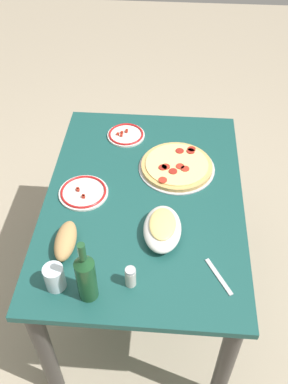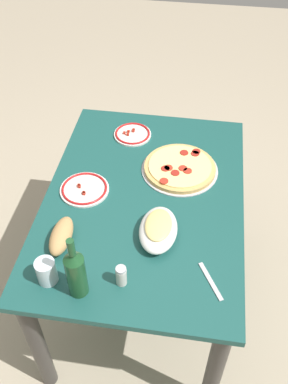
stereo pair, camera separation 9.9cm
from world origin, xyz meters
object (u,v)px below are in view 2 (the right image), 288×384
pepperoni_pizza (180,168)px  baked_pasta_dish (158,229)px  dining_table (144,217)px  spice_shaker (121,276)px  water_glass (46,271)px  bread_loaf (61,236)px  side_plate_far (84,189)px  wine_bottle (76,272)px  side_plate_near (133,134)px

pepperoni_pizza → baked_pasta_dish: 0.40m
dining_table → spice_shaker: (0.44, -0.02, 0.17)m
water_glass → bread_loaf: bearing=179.5°
baked_pasta_dish → spice_shaker: (0.24, -0.10, 0.00)m
side_plate_far → spice_shaker: (0.44, 0.25, 0.03)m
side_plate_far → wine_bottle: bearing=12.0°
side_plate_near → side_plate_far: same height
pepperoni_pizza → side_plate_near: bearing=-130.8°
wine_bottle → bread_loaf: 0.25m
wine_bottle → water_glass: (-0.03, -0.12, -0.06)m
water_glass → spice_shaker: bearing=95.9°
dining_table → side_plate_far: 0.30m
wine_bottle → pepperoni_pizza: bearing=156.7°
baked_pasta_dish → side_plate_near: 0.66m
dining_table → side_plate_near: (-0.42, -0.12, 0.14)m
wine_bottle → side_plate_far: size_ratio=1.31×
water_glass → pepperoni_pizza: bearing=147.7°
side_plate_near → water_glass: bearing=-10.2°
side_plate_near → spice_shaker: (0.86, 0.11, 0.03)m
water_glass → side_plate_far: (-0.47, 0.02, -0.04)m
dining_table → baked_pasta_dish: size_ratio=5.05×
baked_pasta_dish → side_plate_near: (-0.62, -0.21, -0.03)m
pepperoni_pizza → side_plate_far: bearing=-64.0°
pepperoni_pizza → bread_loaf: size_ratio=1.84×
spice_shaker → wine_bottle: bearing=-69.2°
pepperoni_pizza → water_glass: (0.66, -0.42, 0.04)m
baked_pasta_dish → spice_shaker: spice_shaker is taller
spice_shaker → bread_loaf: bearing=-119.3°
dining_table → baked_pasta_dish: bearing=23.4°
water_glass → side_plate_near: (-0.88, 0.16, -0.04)m
water_glass → spice_shaker: 0.27m
pepperoni_pizza → wine_bottle: bearing=-23.3°
baked_pasta_dish → bread_loaf: 0.38m
baked_pasta_dish → water_glass: (0.26, -0.37, 0.01)m
wine_bottle → water_glass: bearing=-102.4°
baked_pasta_dish → side_plate_far: (-0.20, -0.35, -0.03)m
side_plate_near → spice_shaker: spice_shaker is taller
side_plate_far → dining_table: bearing=90.2°
baked_pasta_dish → bread_loaf: bearing=-76.5°
pepperoni_pizza → spice_shaker: (0.63, -0.15, 0.03)m
dining_table → pepperoni_pizza: pepperoni_pizza is taller
baked_pasta_dish → side_plate_near: bearing=-161.4°
baked_pasta_dish → spice_shaker: 0.26m
bread_loaf → spice_shaker: 0.30m
bread_loaf → dining_table: bearing=136.1°
baked_pasta_dish → side_plate_near: size_ratio=1.29×
wine_bottle → bread_loaf: (-0.20, -0.12, -0.08)m
pepperoni_pizza → spice_shaker: size_ratio=4.04×
baked_pasta_dish → pepperoni_pizza: bearing=172.9°
pepperoni_pizza → bread_loaf: 0.64m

